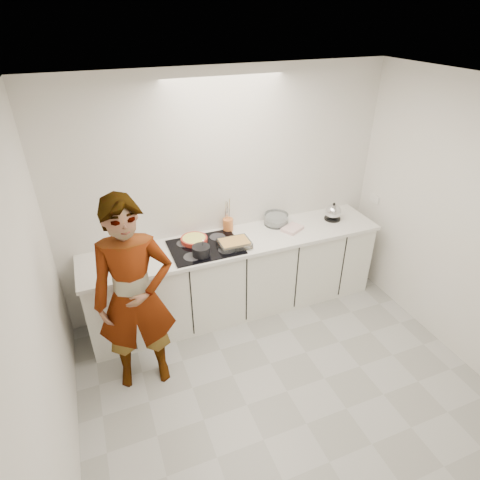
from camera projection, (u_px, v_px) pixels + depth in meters
name	position (u px, v px, depth m)	size (l,w,h in m)	color
floor	(287.00, 391.00, 3.68)	(3.60, 3.20, 0.00)	#AEAEAB
ceiling	(313.00, 96.00, 2.36)	(3.60, 3.20, 0.00)	white
wall_back	(226.00, 195.00, 4.30)	(3.60, 0.00, 2.60)	white
wall_front	(475.00, 475.00, 1.74)	(3.60, 0.00, 2.60)	white
wall_left	(37.00, 339.00, 2.45)	(0.00, 3.20, 2.60)	white
wall_right	(473.00, 232.00, 3.61)	(0.02, 3.20, 2.60)	white
base_cabinets	(237.00, 277.00, 4.48)	(3.20, 0.58, 0.87)	white
countertop	(236.00, 242.00, 4.25)	(3.24, 0.64, 0.04)	white
hob	(205.00, 247.00, 4.11)	(0.72, 0.54, 0.01)	black
tart_dish	(194.00, 239.00, 4.18)	(0.28, 0.28, 0.05)	red
saucepan	(201.00, 251.00, 3.94)	(0.21, 0.21, 0.17)	black
baking_dish	(234.00, 243.00, 4.10)	(0.33, 0.24, 0.06)	silver
mixing_bowl	(276.00, 220.00, 4.53)	(0.31, 0.31, 0.13)	silver
tea_towel	(292.00, 229.00, 4.43)	(0.23, 0.16, 0.04)	white
kettle	(333.00, 212.00, 4.61)	(0.21, 0.21, 0.21)	black
utensil_crock	(228.00, 225.00, 4.40)	(0.11, 0.11, 0.14)	orange
cook	(135.00, 298.00, 3.38)	(0.68, 0.45, 1.86)	white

